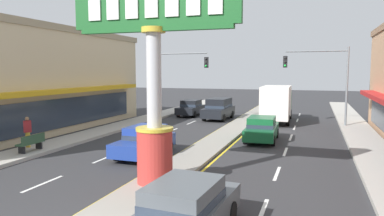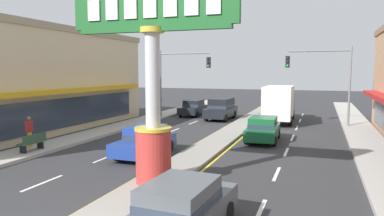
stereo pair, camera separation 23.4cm
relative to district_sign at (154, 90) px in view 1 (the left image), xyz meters
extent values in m
cube|color=gray|center=(0.00, 12.02, -3.60)|extent=(1.84, 52.00, 0.14)
cube|color=#ADA89E|center=(-8.62, 10.02, -3.58)|extent=(2.20, 60.00, 0.18)
cube|color=#ADA89E|center=(8.62, 10.02, -3.58)|extent=(2.20, 60.00, 0.18)
cube|color=silver|center=(-4.22, -1.18, -3.67)|extent=(0.14, 2.20, 0.01)
cube|color=silver|center=(-4.22, 3.22, -3.67)|extent=(0.14, 2.20, 0.01)
cube|color=silver|center=(-4.22, 7.62, -3.67)|extent=(0.14, 2.20, 0.01)
cube|color=silver|center=(-4.22, 12.02, -3.67)|extent=(0.14, 2.20, 0.01)
cube|color=silver|center=(-4.22, 16.42, -3.67)|extent=(0.14, 2.20, 0.01)
cube|color=silver|center=(-4.22, 20.82, -3.67)|extent=(0.14, 2.20, 0.01)
cube|color=silver|center=(-4.22, 25.22, -3.67)|extent=(0.14, 2.20, 0.01)
cube|color=silver|center=(4.22, -1.18, -3.67)|extent=(0.14, 2.20, 0.01)
cube|color=silver|center=(4.22, 3.22, -3.67)|extent=(0.14, 2.20, 0.01)
cube|color=silver|center=(4.22, 7.62, -3.67)|extent=(0.14, 2.20, 0.01)
cube|color=silver|center=(4.22, 12.02, -3.67)|extent=(0.14, 2.20, 0.01)
cube|color=silver|center=(4.22, 16.42, -3.67)|extent=(0.14, 2.20, 0.01)
cube|color=silver|center=(4.22, 20.82, -3.67)|extent=(0.14, 2.20, 0.01)
cube|color=silver|center=(4.22, 25.22, -3.67)|extent=(0.14, 2.20, 0.01)
cube|color=yellow|center=(-1.10, 12.02, -3.67)|extent=(0.12, 52.00, 0.01)
cube|color=yellow|center=(1.10, 12.02, -3.67)|extent=(0.12, 52.00, 0.01)
cylinder|color=#B7332D|center=(0.00, 0.00, -2.53)|extent=(1.34, 1.34, 2.00)
cylinder|color=gold|center=(0.00, 0.00, -1.47)|extent=(1.41, 1.41, 0.12)
cylinder|color=#B7B7BC|center=(0.00, 0.00, 0.37)|extent=(0.55, 0.55, 3.80)
cylinder|color=gold|center=(0.00, 0.00, 2.17)|extent=(0.88, 0.88, 0.20)
cube|color=#195623|center=(0.00, 0.00, 2.97)|extent=(6.51, 0.24, 1.40)
cube|color=#195623|center=(0.00, 0.00, 2.19)|extent=(5.99, 0.29, 0.16)
cube|color=white|center=(-2.37, -0.15, 2.97)|extent=(0.51, 0.06, 0.77)
cube|color=white|center=(-1.58, -0.15, 2.97)|extent=(0.51, 0.06, 0.77)
cube|color=white|center=(-0.79, -0.15, 2.97)|extent=(0.51, 0.06, 0.77)
cube|color=white|center=(0.00, -0.15, 2.97)|extent=(0.51, 0.06, 0.77)
cube|color=white|center=(0.79, -0.15, 2.97)|extent=(0.51, 0.06, 0.77)
cube|color=white|center=(1.58, -0.15, 2.97)|extent=(0.51, 0.06, 0.77)
cube|color=white|center=(2.37, -0.15, 2.97)|extent=(0.51, 0.06, 0.77)
cube|color=beige|center=(-14.33, 7.62, -0.15)|extent=(7.25, 22.43, 7.04)
cube|color=#9C8D6E|center=(-14.33, 7.62, 3.60)|extent=(7.39, 22.88, 0.45)
cube|color=gold|center=(-10.26, 7.62, -0.64)|extent=(0.90, 19.06, 0.30)
cube|color=#283342|center=(-10.67, 7.62, -2.17)|extent=(0.08, 18.39, 2.00)
cylinder|color=slate|center=(-7.92, 17.86, -0.57)|extent=(0.16, 0.16, 6.20)
cylinder|color=slate|center=(-5.61, 17.86, 2.23)|extent=(4.62, 0.12, 0.12)
cube|color=black|center=(-3.30, 17.70, 1.42)|extent=(0.32, 0.24, 0.92)
sphere|color=black|center=(-3.30, 17.56, 1.72)|extent=(0.17, 0.17, 0.17)
sphere|color=black|center=(-3.30, 17.56, 1.42)|extent=(0.17, 0.17, 0.17)
sphere|color=#19D83F|center=(-3.30, 17.56, 1.12)|extent=(0.17, 0.17, 0.17)
cylinder|color=slate|center=(7.92, 17.75, -0.57)|extent=(0.16, 0.16, 6.20)
cylinder|color=slate|center=(5.61, 17.75, 2.23)|extent=(4.62, 0.12, 0.12)
cube|color=black|center=(3.30, 17.59, 1.42)|extent=(0.32, 0.24, 0.92)
sphere|color=black|center=(3.30, 17.45, 1.72)|extent=(0.17, 0.17, 0.17)
sphere|color=black|center=(3.30, 17.45, 1.42)|extent=(0.17, 0.17, 0.17)
sphere|color=#19D83F|center=(3.30, 17.45, 1.12)|extent=(0.17, 0.17, 0.17)
cube|color=#14562D|center=(2.55, 21.52, -2.26)|extent=(2.14, 2.04, 2.10)
cube|color=#283342|center=(2.53, 22.48, -1.96)|extent=(1.85, 0.12, 0.90)
cube|color=silver|center=(2.62, 18.02, -1.85)|extent=(2.30, 4.84, 2.60)
cylinder|color=black|center=(1.58, 21.70, -3.25)|extent=(0.28, 0.85, 0.84)
cylinder|color=black|center=(3.51, 21.74, -3.25)|extent=(0.28, 0.85, 0.84)
cylinder|color=black|center=(1.63, 17.28, -3.25)|extent=(0.28, 0.85, 0.84)
cylinder|color=black|center=(3.65, 17.32, -3.25)|extent=(0.28, 0.85, 0.84)
cube|color=black|center=(-5.87, 20.95, -3.07)|extent=(1.83, 4.33, 0.66)
cube|color=black|center=(-5.87, 21.12, -2.44)|extent=(1.58, 2.17, 0.60)
cube|color=#283342|center=(-5.87, 21.12, -2.62)|extent=(1.62, 2.20, 0.24)
cylinder|color=black|center=(-5.04, 19.63, -3.36)|extent=(0.23, 0.62, 0.62)
cylinder|color=black|center=(-6.66, 19.60, -3.36)|extent=(0.23, 0.62, 0.62)
cylinder|color=black|center=(-5.08, 22.29, -3.36)|extent=(0.23, 0.62, 0.62)
cylinder|color=black|center=(-6.70, 22.27, -3.36)|extent=(0.23, 0.62, 0.62)
cube|color=black|center=(-2.57, 19.12, -2.97)|extent=(2.08, 4.67, 0.80)
cube|color=black|center=(-2.56, 19.30, -2.17)|extent=(1.79, 2.92, 0.80)
cube|color=#283342|center=(-2.56, 19.30, -2.45)|extent=(1.83, 2.95, 0.24)
cylinder|color=black|center=(-1.76, 17.66, -3.33)|extent=(0.25, 0.69, 0.68)
cylinder|color=black|center=(-3.50, 17.73, -3.33)|extent=(0.25, 0.69, 0.68)
cylinder|color=black|center=(-1.64, 20.51, -3.33)|extent=(0.25, 0.69, 0.68)
cylinder|color=black|center=(-3.39, 20.58, -3.33)|extent=(0.25, 0.69, 0.68)
cube|color=navy|center=(-2.57, 4.25, -3.07)|extent=(1.79, 4.31, 0.66)
cube|color=navy|center=(-2.57, 4.42, -2.44)|extent=(1.56, 2.16, 0.60)
cube|color=#283342|center=(-2.57, 4.42, -2.62)|extent=(1.60, 2.18, 0.24)
cylinder|color=black|center=(-1.77, 2.91, -3.36)|extent=(0.22, 0.62, 0.62)
cylinder|color=black|center=(-3.39, 2.92, -3.36)|extent=(0.22, 0.62, 0.62)
cylinder|color=black|center=(-1.75, 5.58, -3.36)|extent=(0.22, 0.62, 0.62)
cylinder|color=black|center=(-3.37, 5.59, -3.36)|extent=(0.22, 0.62, 0.62)
cube|color=#14562D|center=(2.57, 10.24, -3.07)|extent=(1.88, 4.35, 0.66)
cube|color=#14562D|center=(2.58, 10.07, -2.44)|extent=(1.61, 2.19, 0.60)
cube|color=#283342|center=(2.58, 10.07, -2.62)|extent=(1.64, 2.21, 0.24)
cylinder|color=black|center=(1.73, 11.55, -3.36)|extent=(0.24, 0.63, 0.62)
cylinder|color=black|center=(3.34, 11.60, -3.36)|extent=(0.24, 0.63, 0.62)
cylinder|color=black|center=(1.80, 8.89, -3.36)|extent=(0.24, 0.63, 0.62)
cylinder|color=black|center=(3.42, 8.93, -3.36)|extent=(0.24, 0.63, 0.62)
cube|color=#4C5156|center=(2.57, -3.59, -3.07)|extent=(2.01, 4.40, 0.66)
cube|color=#4C5156|center=(2.56, -3.76, -2.44)|extent=(1.67, 2.24, 0.60)
cube|color=#283342|center=(2.56, -3.76, -2.62)|extent=(1.71, 2.26, 0.24)
cylinder|color=black|center=(1.84, -2.21, -3.36)|extent=(0.26, 0.63, 0.62)
cylinder|color=black|center=(3.46, -2.31, -3.36)|extent=(0.26, 0.63, 0.62)
cube|color=#2D4C33|center=(-8.32, 2.58, -3.05)|extent=(0.48, 1.60, 0.08)
cube|color=#2D4C33|center=(-8.11, 2.58, -2.81)|extent=(0.06, 1.60, 0.40)
cube|color=black|center=(-8.32, 1.98, -3.31)|extent=(0.38, 0.08, 0.36)
cube|color=black|center=(-8.32, 3.18, -3.31)|extent=(0.38, 0.08, 0.36)
cylinder|color=gold|center=(-9.25, 3.31, -3.07)|extent=(0.14, 0.14, 0.84)
cylinder|color=gold|center=(-9.11, 3.31, -3.07)|extent=(0.14, 0.14, 0.84)
cube|color=maroon|center=(-9.18, 3.31, -2.33)|extent=(0.44, 0.44, 0.64)
sphere|color=#8C6647|center=(-9.18, 3.31, -1.90)|extent=(0.22, 0.22, 0.22)
camera|label=1|loc=(5.65, -12.10, 0.67)|focal=33.61mm
camera|label=2|loc=(5.87, -12.02, 0.67)|focal=33.61mm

